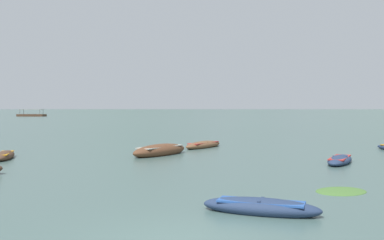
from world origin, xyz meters
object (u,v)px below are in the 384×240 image
object	(u,v)px
rowboat_5	(5,156)
ferry_1	(32,115)
rowboat_3	(340,160)
rowboat_0	(261,207)
rowboat_8	(203,145)
rowboat_2	(160,151)

from	to	relation	value
rowboat_5	ferry_1	bearing A→B (deg)	108.49
rowboat_3	ferry_1	world-z (taller)	ferry_1
rowboat_0	rowboat_3	world-z (taller)	rowboat_0
rowboat_3	rowboat_8	xyz separation A→B (m)	(-6.26, 8.47, 0.03)
rowboat_3	ferry_1	xyz separation A→B (m)	(-56.59, 120.20, 0.30)
rowboat_0	rowboat_8	world-z (taller)	rowboat_8
rowboat_0	rowboat_8	distance (m)	18.44
rowboat_8	ferry_1	world-z (taller)	ferry_1
rowboat_0	ferry_1	xyz separation A→B (m)	(-50.92, 130.16, 0.29)
rowboat_2	rowboat_8	size ratio (longest dim) A/B	1.09
rowboat_3	rowboat_5	distance (m)	17.28
rowboat_0	rowboat_5	bearing A→B (deg)	133.24
rowboat_2	ferry_1	size ratio (longest dim) A/B	0.48
rowboat_2	rowboat_3	distance (m)	9.78
rowboat_5	ferry_1	world-z (taller)	ferry_1
rowboat_5	ferry_1	xyz separation A→B (m)	(-39.45, 117.97, 0.29)
rowboat_3	rowboat_8	bearing A→B (deg)	126.46
rowboat_3	rowboat_8	size ratio (longest dim) A/B	0.90
rowboat_3	rowboat_5	bearing A→B (deg)	172.57
rowboat_2	rowboat_5	xyz separation A→B (m)	(-8.17, -1.68, -0.09)
rowboat_0	rowboat_8	xyz separation A→B (m)	(-0.60, 18.43, 0.02)
rowboat_0	rowboat_5	size ratio (longest dim) A/B	0.91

